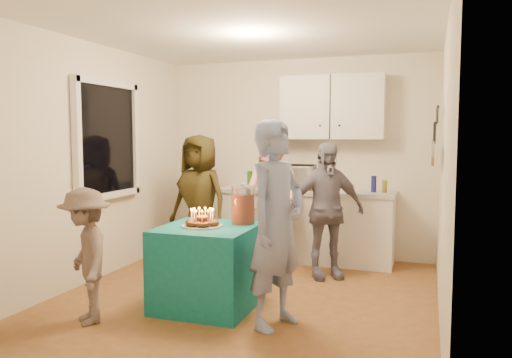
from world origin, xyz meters
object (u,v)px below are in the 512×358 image
(party_table, at_px, (208,267))
(child_near_left, at_px, (86,256))
(woman_back_left, at_px, (200,200))
(man_birthday, at_px, (277,224))
(woman_back_right, at_px, (325,210))
(counter, at_px, (305,227))
(woman_back_center, at_px, (271,203))
(microwave, at_px, (292,177))
(punch_jar, at_px, (243,206))

(party_table, relative_size, child_near_left, 0.73)
(party_table, bearing_deg, woman_back_left, 118.22)
(child_near_left, bearing_deg, man_birthday, 59.99)
(woman_back_right, bearing_deg, counter, 88.58)
(man_birthday, bearing_deg, woman_back_left, 62.28)
(child_near_left, bearing_deg, woman_back_center, 106.34)
(counter, relative_size, woman_back_left, 1.37)
(woman_back_center, bearing_deg, woman_back_right, 24.49)
(party_table, relative_size, woman_back_center, 0.52)
(microwave, distance_m, woman_back_right, 0.96)
(counter, height_order, punch_jar, punch_jar)
(microwave, relative_size, woman_back_right, 0.37)
(counter, bearing_deg, woman_back_right, -60.78)
(man_birthday, distance_m, woman_back_left, 2.21)
(man_birthday, relative_size, woman_back_center, 1.06)
(man_birthday, height_order, woman_back_center, man_birthday)
(woman_back_left, bearing_deg, punch_jar, -36.98)
(man_birthday, xyz_separation_m, woman_back_center, (-0.53, 1.54, -0.05))
(man_birthday, distance_m, woman_back_right, 1.56)
(punch_jar, relative_size, woman_back_left, 0.21)
(microwave, distance_m, man_birthday, 2.32)
(microwave, xyz_separation_m, woman_back_left, (-1.01, -0.63, -0.26))
(man_birthday, relative_size, woman_back_left, 1.08)
(woman_back_left, relative_size, child_near_left, 1.38)
(microwave, relative_size, party_table, 0.66)
(counter, xyz_separation_m, woman_back_center, (-0.24, -0.72, 0.39))
(microwave, distance_m, woman_back_center, 0.77)
(woman_back_left, bearing_deg, man_birthday, -35.97)
(woman_back_center, bearing_deg, man_birthday, -47.32)
(microwave, relative_size, man_birthday, 0.32)
(child_near_left, bearing_deg, party_table, 83.74)
(child_near_left, bearing_deg, microwave, 111.64)
(counter, relative_size, woman_back_center, 1.35)
(counter, distance_m, woman_back_left, 1.40)
(microwave, xyz_separation_m, punch_jar, (-0.01, -1.77, -0.14))
(party_table, xyz_separation_m, woman_back_center, (0.20, 1.31, 0.44))
(party_table, height_order, child_near_left, child_near_left)
(punch_jar, height_order, woman_back_center, woman_back_center)
(counter, height_order, woman_back_center, woman_back_center)
(counter, xyz_separation_m, party_table, (-0.44, -2.03, -0.05))
(microwave, xyz_separation_m, woman_back_right, (0.57, -0.71, -0.30))
(party_table, height_order, woman_back_right, woman_back_right)
(punch_jar, xyz_separation_m, child_near_left, (-1.06, -0.96, -0.35))
(woman_back_left, bearing_deg, woman_back_right, 8.75)
(woman_back_center, height_order, woman_back_right, woman_back_center)
(woman_back_right, bearing_deg, microwave, 98.22)
(woman_back_left, bearing_deg, woman_back_center, 6.23)
(punch_jar, bearing_deg, man_birthday, -45.35)
(party_table, bearing_deg, counter, 77.90)
(microwave, xyz_separation_m, man_birthday, (0.47, -2.26, -0.20))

